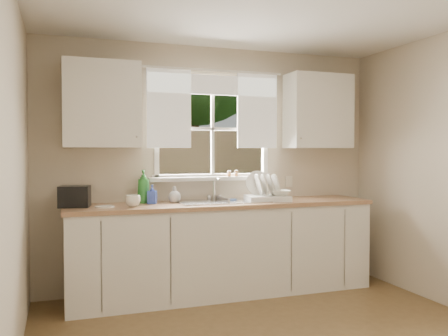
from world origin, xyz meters
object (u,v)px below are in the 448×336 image
object	(u,v)px
dish_rack	(267,194)
soap_bottle_a	(144,186)
black_appliance	(75,196)
cup	(133,201)

from	to	relation	value
dish_rack	soap_bottle_a	xyz separation A→B (m)	(-1.21, 0.22, 0.09)
dish_rack	black_appliance	bearing A→B (deg)	176.98
dish_rack	soap_bottle_a	size ratio (longest dim) A/B	1.44
black_appliance	cup	bearing A→B (deg)	-7.92
cup	black_appliance	bearing A→B (deg)	137.55
dish_rack	soap_bottle_a	distance (m)	1.24
soap_bottle_a	cup	world-z (taller)	soap_bottle_a
soap_bottle_a	black_appliance	bearing A→B (deg)	-148.69
soap_bottle_a	cup	size ratio (longest dim) A/B	2.38
cup	soap_bottle_a	bearing A→B (deg)	39.52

